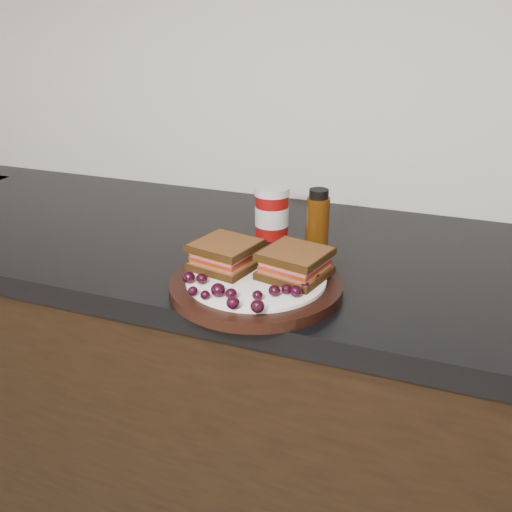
{
  "coord_description": "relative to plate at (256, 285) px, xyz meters",
  "views": [
    {
      "loc": [
        0.38,
        0.74,
        1.31
      ],
      "look_at": [
        0.08,
        1.51,
        0.96
      ],
      "focal_mm": 40.0,
      "sensor_mm": 36.0,
      "label": 1
    }
  ],
  "objects": [
    {
      "name": "oil_bottle",
      "position": [
        0.05,
        0.2,
        0.05
      ],
      "size": [
        0.05,
        0.05,
        0.12
      ],
      "primitive_type": "cylinder",
      "rotation": [
        0.0,
        0.0,
        0.06
      ],
      "color": "#442206",
      "rests_on": "countertop"
    },
    {
      "name": "grape_24",
      "position": [
        -0.06,
        0.02,
        0.02
      ],
      "size": [
        0.02,
        0.02,
        0.02
      ],
      "primitive_type": "ellipsoid",
      "color": "black",
      "rests_on": "plate"
    },
    {
      "name": "grape_0",
      "position": [
        -0.09,
        -0.06,
        0.02
      ],
      "size": [
        0.02,
        0.02,
        0.02
      ],
      "primitive_type": "ellipsoid",
      "color": "black",
      "rests_on": "plate"
    },
    {
      "name": "grape_2",
      "position": [
        -0.06,
        -0.1,
        0.02
      ],
      "size": [
        0.02,
        0.02,
        0.01
      ],
      "primitive_type": "ellipsoid",
      "color": "black",
      "rests_on": "plate"
    },
    {
      "name": "sandwich_left",
      "position": [
        -0.06,
        0.02,
        0.04
      ],
      "size": [
        0.12,
        0.12,
        0.04
      ],
      "primitive_type": null,
      "rotation": [
        0.0,
        0.0,
        -0.22
      ],
      "color": "brown",
      "rests_on": "plate"
    },
    {
      "name": "grape_17",
      "position": [
        -0.06,
        0.04,
        0.02
      ],
      "size": [
        0.02,
        0.02,
        0.02
      ],
      "primitive_type": "ellipsoid",
      "color": "black",
      "rests_on": "plate"
    },
    {
      "name": "grape_20",
      "position": [
        -0.05,
        -0.01,
        0.02
      ],
      "size": [
        0.02,
        0.02,
        0.02
      ],
      "primitive_type": "ellipsoid",
      "color": "black",
      "rests_on": "plate"
    },
    {
      "name": "plate",
      "position": [
        0.0,
        0.0,
        0.0
      ],
      "size": [
        0.28,
        0.28,
        0.02
      ],
      "primitive_type": "cylinder",
      "color": "black",
      "rests_on": "countertop"
    },
    {
      "name": "grape_11",
      "position": [
        0.06,
        -0.04,
        0.02
      ],
      "size": [
        0.02,
        0.02,
        0.02
      ],
      "primitive_type": "ellipsoid",
      "color": "black",
      "rests_on": "plate"
    },
    {
      "name": "grape_7",
      "position": [
        0.04,
        -0.11,
        0.02
      ],
      "size": [
        0.02,
        0.02,
        0.02
      ],
      "primitive_type": "ellipsoid",
      "color": "black",
      "rests_on": "plate"
    },
    {
      "name": "grape_4",
      "position": [
        -0.03,
        -0.08,
        0.03
      ],
      "size": [
        0.02,
        0.02,
        0.02
      ],
      "primitive_type": "ellipsoid",
      "color": "black",
      "rests_on": "plate"
    },
    {
      "name": "grape_9",
      "position": [
        0.05,
        -0.05,
        0.02
      ],
      "size": [
        0.02,
        0.02,
        0.02
      ],
      "primitive_type": "ellipsoid",
      "color": "black",
      "rests_on": "plate"
    },
    {
      "name": "grape_18",
      "position": [
        -0.07,
        0.03,
        0.02
      ],
      "size": [
        0.02,
        0.02,
        0.02
      ],
      "primitive_type": "ellipsoid",
      "color": "black",
      "rests_on": "plate"
    },
    {
      "name": "grape_21",
      "position": [
        -0.07,
        -0.01,
        0.02
      ],
      "size": [
        0.02,
        0.02,
        0.01
      ],
      "primitive_type": "ellipsoid",
      "color": "black",
      "rests_on": "plate"
    },
    {
      "name": "grape_23",
      "position": [
        -0.09,
        0.03,
        0.02
      ],
      "size": [
        0.02,
        0.02,
        0.02
      ],
      "primitive_type": "ellipsoid",
      "color": "black",
      "rests_on": "plate"
    },
    {
      "name": "grape_3",
      "position": [
        -0.04,
        -0.1,
        0.02
      ],
      "size": [
        0.01,
        0.01,
        0.01
      ],
      "primitive_type": "ellipsoid",
      "color": "black",
      "rests_on": "plate"
    },
    {
      "name": "grape_5",
      "position": [
        -0.01,
        -0.08,
        0.02
      ],
      "size": [
        0.02,
        0.02,
        0.02
      ],
      "primitive_type": "ellipsoid",
      "color": "black",
      "rests_on": "plate"
    },
    {
      "name": "grape_1",
      "position": [
        -0.07,
        -0.05,
        0.02
      ],
      "size": [
        0.02,
        0.02,
        0.02
      ],
      "primitive_type": "ellipsoid",
      "color": "black",
      "rests_on": "plate"
    },
    {
      "name": "grape_12",
      "position": [
        0.09,
        -0.02,
        0.02
      ],
      "size": [
        0.02,
        0.02,
        0.02
      ],
      "primitive_type": "ellipsoid",
      "color": "black",
      "rests_on": "plate"
    },
    {
      "name": "condiment_jar",
      "position": [
        -0.06,
        0.24,
        0.04
      ],
      "size": [
        0.08,
        0.08,
        0.1
      ],
      "primitive_type": "cylinder",
      "rotation": [
        0.0,
        0.0,
        0.12
      ],
      "color": "maroon",
      "rests_on": "countertop"
    },
    {
      "name": "grape_8",
      "position": [
        0.03,
        -0.07,
        0.02
      ],
      "size": [
        0.02,
        0.02,
        0.01
      ],
      "primitive_type": "ellipsoid",
      "color": "black",
      "rests_on": "plate"
    },
    {
      "name": "grape_13",
      "position": [
        0.09,
        0.01,
        0.02
      ],
      "size": [
        0.02,
        0.02,
        0.02
      ],
      "primitive_type": "ellipsoid",
      "color": "black",
      "rests_on": "plate"
    },
    {
      "name": "base_cabinets",
      "position": [
        -0.08,
        0.19,
        -0.48
      ],
      "size": [
        3.96,
        0.58,
        0.86
      ],
      "primitive_type": "cube",
      "color": "black",
      "rests_on": "ground_plane"
    },
    {
      "name": "grape_10",
      "position": [
        0.08,
        -0.04,
        0.02
      ],
      "size": [
        0.02,
        0.02,
        0.02
      ],
      "primitive_type": "ellipsoid",
      "color": "black",
      "rests_on": "plate"
    },
    {
      "name": "grape_15",
      "position": [
        0.04,
        0.02,
        0.02
      ],
      "size": [
        0.02,
        0.02,
        0.02
      ],
      "primitive_type": "ellipsoid",
      "color": "black",
      "rests_on": "plate"
    },
    {
      "name": "grape_14",
      "position": [
        0.07,
        0.04,
        0.02
      ],
      "size": [
        0.02,
        0.02,
        0.02
      ],
      "primitive_type": "ellipsoid",
      "color": "black",
      "rests_on": "plate"
    },
    {
      "name": "grape_22",
      "position": [
        -0.04,
        0.04,
        0.02
      ],
      "size": [
        0.02,
        0.02,
        0.02
      ],
      "primitive_type": "ellipsoid",
      "color": "black",
      "rests_on": "plate"
    },
    {
      "name": "sandwich_right",
      "position": [
        0.06,
        0.02,
        0.04
      ],
      "size": [
        0.12,
        0.12,
        0.04
      ],
      "primitive_type": null,
      "rotation": [
        0.0,
        0.0,
        -0.22
      ],
      "color": "brown",
      "rests_on": "plate"
    },
    {
      "name": "grape_16",
      "position": [
        -0.04,
        0.06,
        0.02
      ],
      "size": [
        0.02,
        0.02,
        0.02
      ],
      "primitive_type": "ellipsoid",
      "color": "black",
      "rests_on": "plate"
    },
    {
      "name": "grape_19",
      "position": [
        -0.08,
        0.02,
        0.02
      ],
      "size": [
        0.02,
        0.02,
        0.02
      ],
      "primitive_type": "ellipsoid",
      "color": "black",
      "rests_on": "plate"
    },
    {
      "name": "grape_6",
      "position": [
        0.01,
        -0.11,
        0.02
      ],
      "size": [
        0.02,
        0.02,
        0.02
      ],
      "primitive_type": "ellipsoid",
      "color": "black",
      "rests_on": "plate"
    },
    {
      "name": "countertop",
      "position": [
        -0.08,
        0.19,
        -0.03
      ],
      "size": [
        3.98,
        0.6,
        0.04
      ],
      "primitive_type": "cube",
      "color": "black",
      "rests_on": "base_cabinets"
    }
  ]
}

